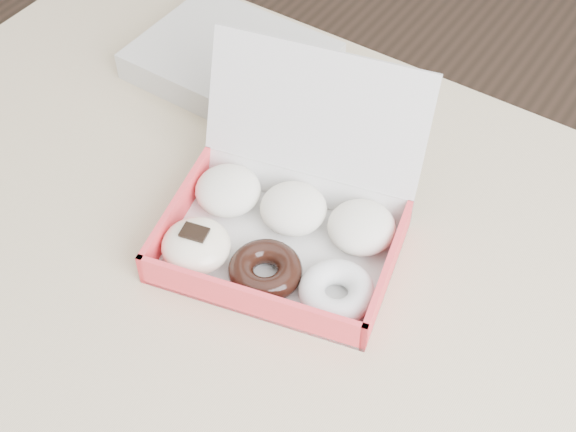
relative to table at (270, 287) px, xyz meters
The scene contains 3 objects.
table is the anchor object (origin of this frame).
donut_box 0.11m from the table, 69.25° to the left, with size 0.32×0.30×0.19m.
newspapers 0.35m from the table, 133.61° to the left, with size 0.26×0.21×0.04m, color beige.
Camera 1 is at (0.35, -0.48, 1.49)m, focal length 50.00 mm.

